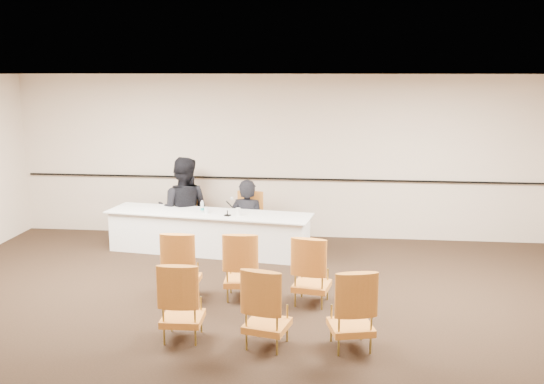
{
  "coord_description": "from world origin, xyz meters",
  "views": [
    {
      "loc": [
        0.99,
        -6.99,
        3.07
      ],
      "look_at": [
        -0.06,
        2.6,
        1.12
      ],
      "focal_mm": 40.0,
      "sensor_mm": 36.0,
      "label": 1
    }
  ],
  "objects_px": {
    "aud_chair_back_left": "(182,300)",
    "aud_chair_front_right": "(312,269)",
    "drinking_glass": "(206,210)",
    "aud_chair_back_mid": "(267,306)",
    "panelist_second_chair": "(184,216)",
    "panelist_second": "(184,211)",
    "water_bottle": "(202,206)",
    "aud_chair_front_left": "(182,264)",
    "panelist_main": "(247,228)",
    "panelist_main_chair": "(247,220)",
    "coffee_cup": "(238,212)",
    "panel_table": "(209,232)",
    "aud_chair_front_mid": "(242,265)",
    "aud_chair_back_right": "(351,308)",
    "microphone": "(227,207)"
  },
  "relations": [
    {
      "from": "aud_chair_back_left",
      "to": "aud_chair_front_right",
      "type": "bearing_deg",
      "value": 38.78
    },
    {
      "from": "drinking_glass",
      "to": "aud_chair_back_mid",
      "type": "bearing_deg",
      "value": -67.16
    },
    {
      "from": "drinking_glass",
      "to": "aud_chair_back_left",
      "type": "relative_size",
      "value": 0.11
    },
    {
      "from": "panelist_second_chair",
      "to": "aud_chair_back_mid",
      "type": "xyz_separation_m",
      "value": [
        2.0,
        -4.07,
        0.0
      ]
    },
    {
      "from": "panelist_second",
      "to": "aud_chair_back_mid",
      "type": "height_order",
      "value": "panelist_second"
    },
    {
      "from": "water_bottle",
      "to": "aud_chair_front_left",
      "type": "height_order",
      "value": "aud_chair_front_left"
    },
    {
      "from": "panelist_main",
      "to": "aud_chair_front_right",
      "type": "relative_size",
      "value": 1.84
    },
    {
      "from": "panelist_main_chair",
      "to": "coffee_cup",
      "type": "distance_m",
      "value": 0.69
    },
    {
      "from": "water_bottle",
      "to": "drinking_glass",
      "type": "distance_m",
      "value": 0.12
    },
    {
      "from": "panel_table",
      "to": "coffee_cup",
      "type": "bearing_deg",
      "value": -9.79
    },
    {
      "from": "panelist_second_chair",
      "to": "drinking_glass",
      "type": "relative_size",
      "value": 9.5
    },
    {
      "from": "water_bottle",
      "to": "panelist_second",
      "type": "bearing_deg",
      "value": 128.64
    },
    {
      "from": "water_bottle",
      "to": "coffee_cup",
      "type": "xyz_separation_m",
      "value": [
        0.64,
        -0.18,
        -0.04
      ]
    },
    {
      "from": "panel_table",
      "to": "aud_chair_back_left",
      "type": "xyz_separation_m",
      "value": [
        0.41,
        -3.37,
        0.12
      ]
    },
    {
      "from": "panel_table",
      "to": "drinking_glass",
      "type": "height_order",
      "value": "drinking_glass"
    },
    {
      "from": "aud_chair_front_mid",
      "to": "aud_chair_front_left",
      "type": "bearing_deg",
      "value": -178.84
    },
    {
      "from": "aud_chair_back_left",
      "to": "aud_chair_back_right",
      "type": "bearing_deg",
      "value": -2.99
    },
    {
      "from": "panelist_main_chair",
      "to": "aud_chair_front_right",
      "type": "xyz_separation_m",
      "value": [
        1.25,
        -2.58,
        0.0
      ]
    },
    {
      "from": "aud_chair_back_left",
      "to": "microphone",
      "type": "bearing_deg",
      "value": 88.65
    },
    {
      "from": "water_bottle",
      "to": "aud_chair_front_mid",
      "type": "height_order",
      "value": "aud_chair_front_mid"
    },
    {
      "from": "water_bottle",
      "to": "aud_chair_front_mid",
      "type": "relative_size",
      "value": 0.22
    },
    {
      "from": "aud_chair_front_right",
      "to": "aud_chair_front_mid",
      "type": "bearing_deg",
      "value": -175.12
    },
    {
      "from": "microphone",
      "to": "aud_chair_back_right",
      "type": "distance_m",
      "value": 3.77
    },
    {
      "from": "coffee_cup",
      "to": "aud_chair_back_right",
      "type": "distance_m",
      "value": 3.71
    },
    {
      "from": "panel_table",
      "to": "panelist_second",
      "type": "distance_m",
      "value": 0.88
    },
    {
      "from": "microphone",
      "to": "aud_chair_back_left",
      "type": "distance_m",
      "value": 3.19
    },
    {
      "from": "panelist_second_chair",
      "to": "panel_table",
      "type": "bearing_deg",
      "value": -38.32
    },
    {
      "from": "panelist_second",
      "to": "aud_chair_front_right",
      "type": "distance_m",
      "value": 3.68
    },
    {
      "from": "panelist_main_chair",
      "to": "microphone",
      "type": "distance_m",
      "value": 0.79
    },
    {
      "from": "microphone",
      "to": "water_bottle",
      "type": "distance_m",
      "value": 0.52
    },
    {
      "from": "aud_chair_front_mid",
      "to": "panelist_main_chair",
      "type": "bearing_deg",
      "value": 93.78
    },
    {
      "from": "aud_chair_front_mid",
      "to": "drinking_glass",
      "type": "bearing_deg",
      "value": 111.9
    },
    {
      "from": "water_bottle",
      "to": "aud_chair_back_mid",
      "type": "relative_size",
      "value": 0.22
    },
    {
      "from": "aud_chair_front_left",
      "to": "aud_chair_back_left",
      "type": "height_order",
      "value": "same"
    },
    {
      "from": "aud_chair_front_mid",
      "to": "coffee_cup",
      "type": "bearing_deg",
      "value": 97.84
    },
    {
      "from": "aud_chair_front_mid",
      "to": "panelist_second",
      "type": "bearing_deg",
      "value": 116.21
    },
    {
      "from": "panel_table",
      "to": "panelist_main_chair",
      "type": "distance_m",
      "value": 0.76
    },
    {
      "from": "aud_chair_front_mid",
      "to": "aud_chair_front_right",
      "type": "bearing_deg",
      "value": -8.77
    },
    {
      "from": "microphone",
      "to": "drinking_glass",
      "type": "xyz_separation_m",
      "value": [
        -0.39,
        0.14,
        -0.1
      ]
    },
    {
      "from": "aud_chair_front_right",
      "to": "aud_chair_back_right",
      "type": "bearing_deg",
      "value": -58.27
    },
    {
      "from": "drinking_glass",
      "to": "aud_chair_back_left",
      "type": "distance_m",
      "value": 3.35
    },
    {
      "from": "coffee_cup",
      "to": "aud_chair_back_right",
      "type": "bearing_deg",
      "value": -60.77
    },
    {
      "from": "aud_chair_front_left",
      "to": "aud_chair_front_right",
      "type": "distance_m",
      "value": 1.77
    },
    {
      "from": "panelist_main",
      "to": "coffee_cup",
      "type": "distance_m",
      "value": 0.77
    },
    {
      "from": "panelist_main",
      "to": "aud_chair_front_right",
      "type": "bearing_deg",
      "value": 122.87
    },
    {
      "from": "panelist_main",
      "to": "drinking_glass",
      "type": "distance_m",
      "value": 0.91
    },
    {
      "from": "coffee_cup",
      "to": "aud_chair_front_left",
      "type": "distance_m",
      "value": 2.0
    },
    {
      "from": "panelist_main",
      "to": "aud_chair_back_right",
      "type": "xyz_separation_m",
      "value": [
        1.75,
        -3.85,
        0.15
      ]
    },
    {
      "from": "panelist_second_chair",
      "to": "panelist_second",
      "type": "bearing_deg",
      "value": 7.98
    },
    {
      "from": "drinking_glass",
      "to": "panelist_main",
      "type": "bearing_deg",
      "value": 40.12
    }
  ]
}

